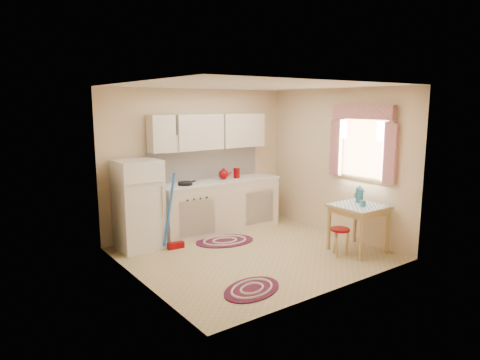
# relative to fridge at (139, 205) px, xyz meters

# --- Properties ---
(room_shell) EXTENTS (3.64, 3.60, 2.52)m
(room_shell) POSITION_rel_fridge_xyz_m (1.44, -1.01, 0.90)
(room_shell) COLOR tan
(room_shell) RESTS_ON ground
(fridge) EXTENTS (0.65, 0.60, 1.40)m
(fridge) POSITION_rel_fridge_xyz_m (0.00, 0.00, 0.00)
(fridge) COLOR white
(fridge) RESTS_ON ground
(broom) EXTENTS (0.29, 0.14, 1.20)m
(broom) POSITION_rel_fridge_xyz_m (0.45, -0.35, -0.10)
(broom) COLOR blue
(broom) RESTS_ON ground
(base_cabinets) EXTENTS (2.25, 0.60, 0.88)m
(base_cabinets) POSITION_rel_fridge_xyz_m (1.53, 0.05, -0.26)
(base_cabinets) COLOR beige
(base_cabinets) RESTS_ON ground
(countertop) EXTENTS (2.27, 0.62, 0.04)m
(countertop) POSITION_rel_fridge_xyz_m (1.53, 0.05, 0.20)
(countertop) COLOR silver
(countertop) RESTS_ON base_cabinets
(frying_pan) EXTENTS (0.31, 0.31, 0.05)m
(frying_pan) POSITION_rel_fridge_xyz_m (0.82, 0.00, 0.24)
(frying_pan) COLOR black
(frying_pan) RESTS_ON countertop
(red_kettle) EXTENTS (0.23, 0.22, 0.19)m
(red_kettle) POSITION_rel_fridge_xyz_m (1.62, 0.05, 0.32)
(red_kettle) COLOR #7C0407
(red_kettle) RESTS_ON countertop
(red_canister) EXTENTS (0.15, 0.15, 0.16)m
(red_canister) POSITION_rel_fridge_xyz_m (1.91, 0.05, 0.30)
(red_canister) COLOR #7C0407
(red_canister) RESTS_ON countertop
(table) EXTENTS (0.72, 0.72, 0.72)m
(table) POSITION_rel_fridge_xyz_m (2.67, -2.09, -0.34)
(table) COLOR tan
(table) RESTS_ON ground
(stool) EXTENTS (0.34, 0.34, 0.42)m
(stool) POSITION_rel_fridge_xyz_m (2.28, -2.07, -0.49)
(stool) COLOR #7C0407
(stool) RESTS_ON ground
(coffee_pot) EXTENTS (0.17, 0.15, 0.30)m
(coffee_pot) POSITION_rel_fridge_xyz_m (2.81, -1.97, 0.17)
(coffee_pot) COLOR #2B6D83
(coffee_pot) RESTS_ON table
(mug) EXTENTS (0.09, 0.09, 0.10)m
(mug) POSITION_rel_fridge_xyz_m (2.63, -2.19, 0.07)
(mug) COLOR #2B6D83
(mug) RESTS_ON table
(rug_center) EXTENTS (1.11, 0.87, 0.02)m
(rug_center) POSITION_rel_fridge_xyz_m (1.26, -0.52, -0.69)
(rug_center) COLOR maroon
(rug_center) RESTS_ON ground
(rug_left) EXTENTS (0.99, 0.80, 0.02)m
(rug_left) POSITION_rel_fridge_xyz_m (0.49, -2.26, -0.69)
(rug_left) COLOR maroon
(rug_left) RESTS_ON ground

